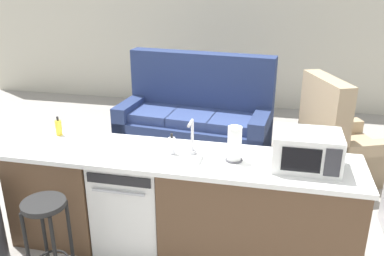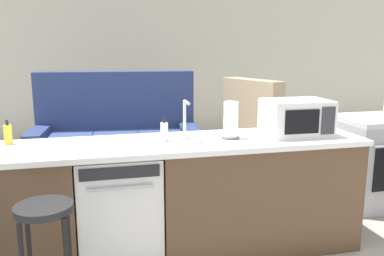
{
  "view_description": "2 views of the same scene",
  "coord_description": "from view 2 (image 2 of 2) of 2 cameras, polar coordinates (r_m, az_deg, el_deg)",
  "views": [
    {
      "loc": [
        0.9,
        -2.89,
        2.3
      ],
      "look_at": [
        0.21,
        0.29,
        1.03
      ],
      "focal_mm": 38.0,
      "sensor_mm": 36.0,
      "label": 1
    },
    {
      "loc": [
        -0.38,
        -2.87,
        1.6
      ],
      "look_at": [
        0.46,
        0.64,
        0.86
      ],
      "focal_mm": 38.0,
      "sensor_mm": 36.0,
      "label": 2
    }
  ],
  "objects": [
    {
      "name": "soap_bottle",
      "position": [
        3.0,
        -3.91,
        -0.52
      ],
      "size": [
        0.06,
        0.06,
        0.18
      ],
      "color": "silver",
      "rests_on": "kitchen_counter"
    },
    {
      "name": "dishwasher",
      "position": [
        3.11,
        -10.18,
        -10.9
      ],
      "size": [
        0.58,
        0.61,
        0.84
      ],
      "color": "silver",
      "rests_on": "ground_plane"
    },
    {
      "name": "dish_soap_bottle",
      "position": [
        3.19,
        -24.41,
        -0.82
      ],
      "size": [
        0.06,
        0.06,
        0.18
      ],
      "color": "yellow",
      "rests_on": "kitchen_counter"
    },
    {
      "name": "kitchen_counter",
      "position": [
        3.17,
        -1.17,
        -10.3
      ],
      "size": [
        2.94,
        0.66,
        0.9
      ],
      "color": "brown",
      "rests_on": "ground_plane"
    },
    {
      "name": "paper_towel_roll",
      "position": [
        3.09,
        5.49,
        1.04
      ],
      "size": [
        0.14,
        0.14,
        0.28
      ],
      "color": "#4C4C51",
      "rests_on": "kitchen_counter"
    },
    {
      "name": "sink_faucet",
      "position": [
        3.04,
        -0.98,
        0.79
      ],
      "size": [
        0.07,
        0.18,
        0.3
      ],
      "color": "silver",
      "rests_on": "kitchen_counter"
    },
    {
      "name": "armchair",
      "position": [
        5.17,
        9.82,
        -2.58
      ],
      "size": [
        1.06,
        1.09,
        1.2
      ],
      "color": "tan",
      "rests_on": "ground_plane"
    },
    {
      "name": "wall_back",
      "position": [
        7.11,
        -7.99,
        9.05
      ],
      "size": [
        10.0,
        0.06,
        2.6
      ],
      "color": "beige",
      "rests_on": "ground_plane"
    },
    {
      "name": "ground_plane",
      "position": [
        3.31,
        -5.38,
        -17.37
      ],
      "size": [
        24.0,
        24.0,
        0.0
      ],
      "primitive_type": "plane",
      "color": "gray"
    },
    {
      "name": "couch",
      "position": [
        5.23,
        -10.55,
        -1.94
      ],
      "size": [
        2.08,
        1.09,
        1.27
      ],
      "color": "navy",
      "rests_on": "ground_plane"
    },
    {
      "name": "microwave",
      "position": [
        3.3,
        14.42,
        1.45
      ],
      "size": [
        0.5,
        0.37,
        0.28
      ],
      "color": "white",
      "rests_on": "kitchen_counter"
    },
    {
      "name": "bar_stool",
      "position": [
        2.49,
        -19.8,
        -14.48
      ],
      "size": [
        0.32,
        0.32,
        0.74
      ],
      "color": "black",
      "rests_on": "ground_plane"
    },
    {
      "name": "stove_range",
      "position": [
        4.52,
        24.38,
        -4.18
      ],
      "size": [
        0.76,
        0.68,
        0.9
      ],
      "color": "#B7B7BC",
      "rests_on": "ground_plane"
    }
  ]
}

